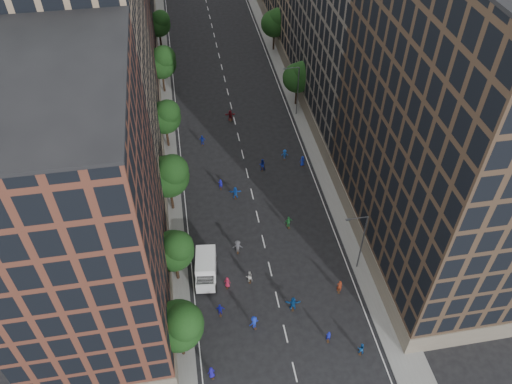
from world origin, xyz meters
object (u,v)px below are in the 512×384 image
at_px(streetlamp_near, 361,240).
at_px(streetlamp_far, 297,88).
at_px(skater_0, 212,373).
at_px(cargo_van, 206,268).
at_px(skater_2, 361,348).
at_px(skater_1, 328,336).

distance_m(streetlamp_near, streetlamp_far, 33.00).
height_order(streetlamp_near, skater_0, streetlamp_near).
relative_size(cargo_van, skater_0, 3.49).
bearing_deg(skater_2, streetlamp_far, -72.55).
bearing_deg(skater_0, cargo_van, -106.20).
relative_size(skater_0, skater_1, 1.07).
bearing_deg(streetlamp_far, cargo_van, -120.16).
xyz_separation_m(streetlamp_far, cargo_van, (-18.15, -31.24, -3.67)).
relative_size(cargo_van, skater_1, 3.72).
bearing_deg(skater_1, skater_0, 19.85).
bearing_deg(cargo_van, skater_1, -34.53).
bearing_deg(skater_0, skater_1, 175.87).
distance_m(streetlamp_near, skater_2, 12.22).
relative_size(streetlamp_far, cargo_van, 1.62).
distance_m(streetlamp_near, skater_1, 11.67).
xyz_separation_m(streetlamp_near, skater_2, (-3.00, -11.00, -4.39)).
height_order(streetlamp_near, cargo_van, streetlamp_near).
bearing_deg(streetlamp_far, streetlamp_near, -90.00).
bearing_deg(skater_2, cargo_van, -18.75).
bearing_deg(streetlamp_near, streetlamp_far, 90.00).
distance_m(streetlamp_near, skater_0, 22.27).
height_order(cargo_van, skater_0, cargo_van).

